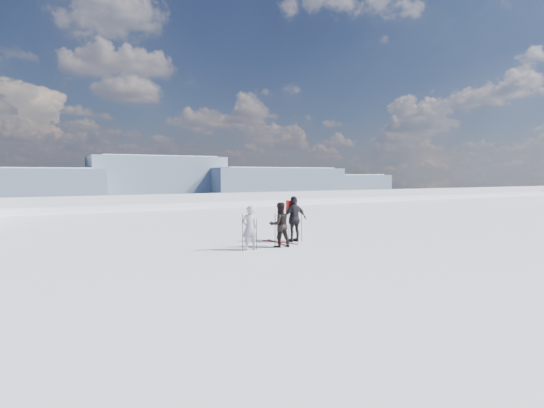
% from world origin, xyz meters
% --- Properties ---
extents(lake_basin, '(820.00, 820.00, 71.62)m').
position_xyz_m(lake_basin, '(0.00, 30.00, -6.50)').
color(lake_basin, white).
rests_on(lake_basin, ground).
extents(far_mountain_range, '(770.00, 110.00, 53.00)m').
position_xyz_m(far_mountain_range, '(29.60, 454.78, -7.19)').
color(far_mountain_range, slate).
rests_on(far_mountain_range, ground).
extents(skier_grey, '(0.61, 0.42, 1.64)m').
position_xyz_m(skier_grey, '(-3.39, 2.87, 0.82)').
color(skier_grey, '#9396A0').
rests_on(skier_grey, ground).
extents(skier_dark, '(0.91, 0.75, 1.72)m').
position_xyz_m(skier_dark, '(-2.09, 2.94, 0.86)').
color(skier_dark, black).
rests_on(skier_dark, ground).
extents(skier_pack, '(1.12, 0.48, 1.89)m').
position_xyz_m(skier_pack, '(-0.93, 3.76, 0.94)').
color(skier_pack, black).
rests_on(skier_pack, ground).
extents(backpack, '(0.41, 0.23, 0.51)m').
position_xyz_m(backpack, '(-0.93, 4.01, 2.14)').
color(backpack, red).
rests_on(backpack, skier_pack).
extents(ski_poles, '(3.13, 0.98, 1.34)m').
position_xyz_m(ski_poles, '(-2.15, 3.11, 0.64)').
color(ski_poles, black).
rests_on(ski_poles, ground).
extents(skis_loose, '(0.86, 1.70, 0.03)m').
position_xyz_m(skis_loose, '(-1.64, 3.84, 0.01)').
color(skis_loose, black).
rests_on(skis_loose, ground).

